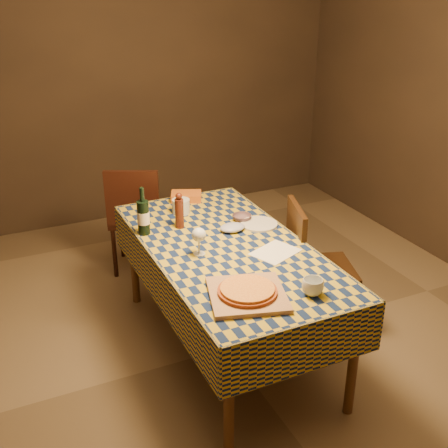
{
  "coord_description": "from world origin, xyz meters",
  "views": [
    {
      "loc": [
        -1.32,
        -2.8,
        2.33
      ],
      "look_at": [
        0.0,
        0.05,
        0.9
      ],
      "focal_mm": 45.0,
      "sensor_mm": 36.0,
      "label": 1
    }
  ],
  "objects_px": {
    "bowl": "(242,218)",
    "chair_right": "(311,261)",
    "dining_table": "(227,257)",
    "pizza": "(247,290)",
    "chair_far": "(136,214)",
    "cutting_board": "(247,295)",
    "wine_bottle": "(143,217)",
    "white_plate": "(259,224)"
  },
  "relations": [
    {
      "from": "white_plate",
      "to": "wine_bottle",
      "type": "bearing_deg",
      "value": 165.09
    },
    {
      "from": "bowl",
      "to": "chair_right",
      "type": "relative_size",
      "value": 0.14
    },
    {
      "from": "dining_table",
      "to": "bowl",
      "type": "relative_size",
      "value": 14.19
    },
    {
      "from": "pizza",
      "to": "wine_bottle",
      "type": "distance_m",
      "value": 1.0
    },
    {
      "from": "pizza",
      "to": "wine_bottle",
      "type": "bearing_deg",
      "value": 104.73
    },
    {
      "from": "pizza",
      "to": "wine_bottle",
      "type": "xyz_separation_m",
      "value": [
        -0.25,
        0.97,
        0.08
      ]
    },
    {
      "from": "pizza",
      "to": "wine_bottle",
      "type": "height_order",
      "value": "wine_bottle"
    },
    {
      "from": "bowl",
      "to": "chair_right",
      "type": "xyz_separation_m",
      "value": [
        0.38,
        -0.31,
        -0.27
      ]
    },
    {
      "from": "pizza",
      "to": "bowl",
      "type": "height_order",
      "value": "pizza"
    },
    {
      "from": "chair_far",
      "to": "white_plate",
      "type": "bearing_deg",
      "value": -63.48
    },
    {
      "from": "wine_bottle",
      "to": "white_plate",
      "type": "bearing_deg",
      "value": -14.91
    },
    {
      "from": "dining_table",
      "to": "chair_far",
      "type": "bearing_deg",
      "value": 99.61
    },
    {
      "from": "chair_right",
      "to": "chair_far",
      "type": "bearing_deg",
      "value": 123.5
    },
    {
      "from": "white_plate",
      "to": "chair_right",
      "type": "relative_size",
      "value": 0.27
    },
    {
      "from": "pizza",
      "to": "chair_right",
      "type": "relative_size",
      "value": 0.42
    },
    {
      "from": "white_plate",
      "to": "chair_far",
      "type": "bearing_deg",
      "value": 116.52
    },
    {
      "from": "pizza",
      "to": "chair_right",
      "type": "distance_m",
      "value": 1.02
    },
    {
      "from": "dining_table",
      "to": "chair_right",
      "type": "relative_size",
      "value": 1.98
    },
    {
      "from": "white_plate",
      "to": "bowl",
      "type": "bearing_deg",
      "value": 121.04
    },
    {
      "from": "white_plate",
      "to": "chair_right",
      "type": "xyz_separation_m",
      "value": [
        0.3,
        -0.19,
        -0.25
      ]
    },
    {
      "from": "dining_table",
      "to": "white_plate",
      "type": "height_order",
      "value": "white_plate"
    },
    {
      "from": "dining_table",
      "to": "bowl",
      "type": "bearing_deg",
      "value": 50.74
    },
    {
      "from": "pizza",
      "to": "bowl",
      "type": "xyz_separation_m",
      "value": [
        0.41,
        0.89,
        -0.02
      ]
    },
    {
      "from": "white_plate",
      "to": "chair_right",
      "type": "height_order",
      "value": "chair_right"
    },
    {
      "from": "dining_table",
      "to": "chair_far",
      "type": "distance_m",
      "value": 1.32
    },
    {
      "from": "white_plate",
      "to": "chair_far",
      "type": "height_order",
      "value": "chair_far"
    },
    {
      "from": "wine_bottle",
      "to": "chair_far",
      "type": "distance_m",
      "value": 0.98
    },
    {
      "from": "pizza",
      "to": "bowl",
      "type": "relative_size",
      "value": 3.01
    },
    {
      "from": "white_plate",
      "to": "dining_table",
      "type": "bearing_deg",
      "value": -148.92
    },
    {
      "from": "dining_table",
      "to": "chair_far",
      "type": "height_order",
      "value": "chair_far"
    },
    {
      "from": "cutting_board",
      "to": "white_plate",
      "type": "bearing_deg",
      "value": 58.06
    },
    {
      "from": "wine_bottle",
      "to": "white_plate",
      "type": "height_order",
      "value": "wine_bottle"
    },
    {
      "from": "dining_table",
      "to": "bowl",
      "type": "height_order",
      "value": "bowl"
    },
    {
      "from": "dining_table",
      "to": "wine_bottle",
      "type": "distance_m",
      "value": 0.6
    },
    {
      "from": "dining_table",
      "to": "cutting_board",
      "type": "relative_size",
      "value": 4.69
    },
    {
      "from": "dining_table",
      "to": "cutting_board",
      "type": "xyz_separation_m",
      "value": [
        -0.16,
        -0.58,
        0.09
      ]
    },
    {
      "from": "chair_far",
      "to": "wine_bottle",
      "type": "bearing_deg",
      "value": -102.17
    },
    {
      "from": "bowl",
      "to": "chair_right",
      "type": "bearing_deg",
      "value": -39.52
    },
    {
      "from": "cutting_board",
      "to": "chair_right",
      "type": "relative_size",
      "value": 0.42
    },
    {
      "from": "cutting_board",
      "to": "dining_table",
      "type": "bearing_deg",
      "value": 74.88
    },
    {
      "from": "pizza",
      "to": "chair_far",
      "type": "distance_m",
      "value": 1.88
    },
    {
      "from": "chair_right",
      "to": "wine_bottle",
      "type": "bearing_deg",
      "value": 159.52
    }
  ]
}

